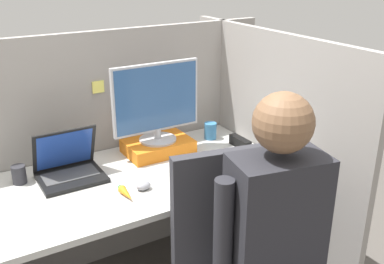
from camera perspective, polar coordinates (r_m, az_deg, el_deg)
cubicle_panel_back at (r=2.57m, az=-11.61°, el=-2.72°), size 2.08×0.05×1.36m
cubicle_panel_right at (r=2.56m, az=9.57°, el=-2.64°), size 0.04×1.40×1.36m
desk at (r=2.29m, az=-7.91°, el=-9.38°), size 1.58×0.75×0.71m
paper_box at (r=2.45m, az=-4.34°, el=-1.82°), size 0.35×0.24×0.07m
monitor at (r=2.37m, az=-4.54°, el=3.84°), size 0.49×0.20×0.42m
laptop at (r=2.25m, az=-15.31°, el=-4.53°), size 0.30×0.25×0.25m
mouse at (r=2.09m, az=-6.20°, el=-6.79°), size 0.07×0.05×0.04m
stapler at (r=2.53m, az=6.14°, el=-1.34°), size 0.04×0.16×0.06m
carrot_toy at (r=2.03m, az=-8.33°, el=-7.78°), size 0.04×0.13×0.04m
person at (r=1.69m, az=11.65°, el=-13.37°), size 0.47×0.45×1.30m
coffee_mug at (r=2.63m, az=2.34°, el=0.16°), size 0.07×0.07×0.10m
pen_cup at (r=2.27m, az=-21.11°, el=-5.06°), size 0.07×0.07×0.09m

